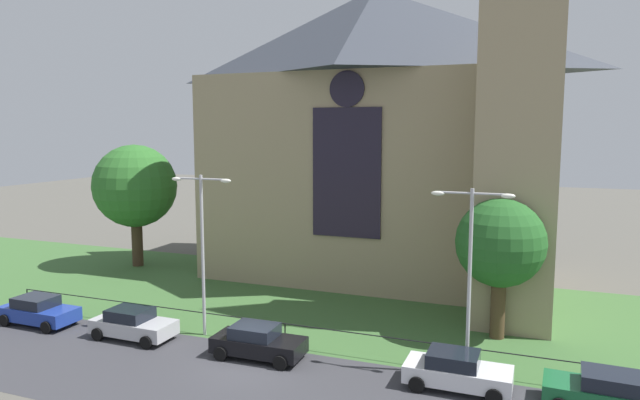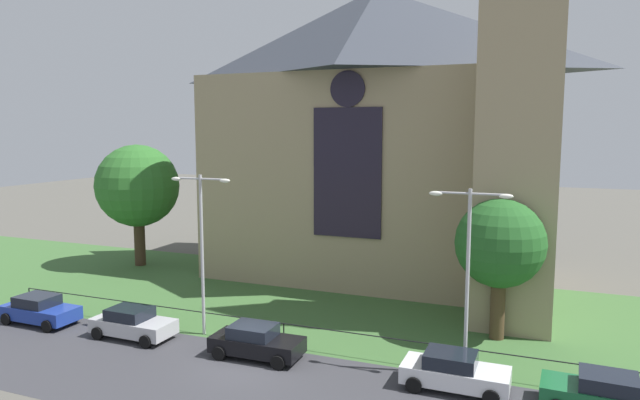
{
  "view_description": "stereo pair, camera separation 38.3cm",
  "coord_description": "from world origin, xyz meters",
  "px_view_note": "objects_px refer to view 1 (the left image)",
  "views": [
    {
      "loc": [
        11.55,
        -21.5,
        10.35
      ],
      "look_at": [
        0.21,
        8.0,
        6.44
      ],
      "focal_mm": 31.96,
      "sensor_mm": 36.0,
      "label": 1
    },
    {
      "loc": [
        11.91,
        -21.36,
        10.35
      ],
      "look_at": [
        0.21,
        8.0,
        6.44
      ],
      "focal_mm": 31.96,
      "sensor_mm": 36.0,
      "label": 2
    }
  ],
  "objects_px": {
    "church_building": "(382,131)",
    "parked_car_blue": "(38,311)",
    "tree_left_far": "(135,186)",
    "streetlamp_near": "(202,234)",
    "parked_car_silver": "(133,324)",
    "parked_car_black": "(258,342)",
    "tree_right_near": "(500,244)",
    "streetlamp_far": "(470,257)",
    "parked_car_green": "(605,392)",
    "parked_car_white": "(457,371)"
  },
  "relations": [
    {
      "from": "church_building",
      "to": "parked_car_blue",
      "type": "height_order",
      "value": "church_building"
    },
    {
      "from": "tree_left_far",
      "to": "streetlamp_near",
      "type": "distance_m",
      "value": 16.92
    },
    {
      "from": "parked_car_silver",
      "to": "church_building",
      "type": "bearing_deg",
      "value": 64.01
    },
    {
      "from": "tree_left_far",
      "to": "parked_car_black",
      "type": "xyz_separation_m",
      "value": [
        16.75,
        -12.57,
        -5.35
      ]
    },
    {
      "from": "parked_car_blue",
      "to": "parked_car_silver",
      "type": "height_order",
      "value": "same"
    },
    {
      "from": "tree_right_near",
      "to": "streetlamp_far",
      "type": "distance_m",
      "value": 5.0
    },
    {
      "from": "tree_left_far",
      "to": "parked_car_silver",
      "type": "xyz_separation_m",
      "value": [
        9.83,
        -12.65,
        -5.35
      ]
    },
    {
      "from": "tree_right_near",
      "to": "parked_car_black",
      "type": "xyz_separation_m",
      "value": [
        -10.03,
        -6.55,
        -4.03
      ]
    },
    {
      "from": "tree_left_far",
      "to": "tree_right_near",
      "type": "height_order",
      "value": "tree_left_far"
    },
    {
      "from": "parked_car_green",
      "to": "parked_car_black",
      "type": "bearing_deg",
      "value": 2.92
    },
    {
      "from": "tree_right_near",
      "to": "parked_car_blue",
      "type": "height_order",
      "value": "tree_right_near"
    },
    {
      "from": "tree_right_near",
      "to": "streetlamp_near",
      "type": "height_order",
      "value": "streetlamp_near"
    },
    {
      "from": "streetlamp_far",
      "to": "parked_car_green",
      "type": "height_order",
      "value": "streetlamp_far"
    },
    {
      "from": "parked_car_blue",
      "to": "parked_car_black",
      "type": "xyz_separation_m",
      "value": [
        13.01,
        0.21,
        0.0
      ]
    },
    {
      "from": "tree_right_near",
      "to": "parked_car_black",
      "type": "height_order",
      "value": "tree_right_near"
    },
    {
      "from": "parked_car_silver",
      "to": "parked_car_white",
      "type": "height_order",
      "value": "same"
    },
    {
      "from": "parked_car_black",
      "to": "streetlamp_far",
      "type": "bearing_deg",
      "value": 9.23
    },
    {
      "from": "streetlamp_far",
      "to": "tree_left_far",
      "type": "bearing_deg",
      "value": 157.08
    },
    {
      "from": "tree_right_near",
      "to": "parked_car_green",
      "type": "bearing_deg",
      "value": -56.64
    },
    {
      "from": "church_building",
      "to": "parked_car_white",
      "type": "distance_m",
      "value": 20.38
    },
    {
      "from": "streetlamp_far",
      "to": "parked_car_white",
      "type": "xyz_separation_m",
      "value": [
        -0.21,
        -1.59,
        -4.34
      ]
    },
    {
      "from": "church_building",
      "to": "parked_car_black",
      "type": "height_order",
      "value": "church_building"
    },
    {
      "from": "tree_left_far",
      "to": "parked_car_silver",
      "type": "relative_size",
      "value": 2.19
    },
    {
      "from": "parked_car_white",
      "to": "parked_car_green",
      "type": "xyz_separation_m",
      "value": [
        5.36,
        0.05,
        0.0
      ]
    },
    {
      "from": "tree_right_near",
      "to": "parked_car_silver",
      "type": "relative_size",
      "value": 1.67
    },
    {
      "from": "streetlamp_far",
      "to": "parked_car_silver",
      "type": "xyz_separation_m",
      "value": [
        -16.04,
        -1.71,
        -4.34
      ]
    },
    {
      "from": "streetlamp_far",
      "to": "parked_car_blue",
      "type": "distance_m",
      "value": 22.62
    },
    {
      "from": "streetlamp_near",
      "to": "parked_car_black",
      "type": "distance_m",
      "value": 6.12
    },
    {
      "from": "streetlamp_near",
      "to": "parked_car_blue",
      "type": "xyz_separation_m",
      "value": [
        -9.14,
        -1.84,
        -4.45
      ]
    },
    {
      "from": "tree_right_near",
      "to": "parked_car_black",
      "type": "distance_m",
      "value": 12.63
    },
    {
      "from": "parked_car_blue",
      "to": "parked_car_white",
      "type": "bearing_deg",
      "value": 1.38
    },
    {
      "from": "streetlamp_near",
      "to": "tree_right_near",
      "type": "bearing_deg",
      "value": 19.46
    },
    {
      "from": "streetlamp_far",
      "to": "parked_car_black",
      "type": "bearing_deg",
      "value": -169.82
    },
    {
      "from": "streetlamp_near",
      "to": "streetlamp_far",
      "type": "xyz_separation_m",
      "value": [
        12.98,
        -0.0,
        -0.11
      ]
    },
    {
      "from": "streetlamp_far",
      "to": "parked_car_black",
      "type": "xyz_separation_m",
      "value": [
        -9.11,
        -1.64,
        -4.34
      ]
    },
    {
      "from": "church_building",
      "to": "parked_car_white",
      "type": "relative_size",
      "value": 6.17
    },
    {
      "from": "parked_car_black",
      "to": "parked_car_white",
      "type": "xyz_separation_m",
      "value": [
        8.9,
        0.05,
        0.0
      ]
    },
    {
      "from": "church_building",
      "to": "parked_car_silver",
      "type": "distance_m",
      "value": 20.76
    },
    {
      "from": "parked_car_silver",
      "to": "streetlamp_near",
      "type": "bearing_deg",
      "value": 29.95
    },
    {
      "from": "streetlamp_near",
      "to": "parked_car_black",
      "type": "height_order",
      "value": "streetlamp_near"
    },
    {
      "from": "church_building",
      "to": "parked_car_blue",
      "type": "xyz_separation_m",
      "value": [
        -14.35,
        -16.61,
        -9.53
      ]
    },
    {
      "from": "church_building",
      "to": "parked_car_white",
      "type": "bearing_deg",
      "value": -65.2
    },
    {
      "from": "parked_car_black",
      "to": "tree_right_near",
      "type": "bearing_deg",
      "value": 32.19
    },
    {
      "from": "streetlamp_far",
      "to": "parked_car_blue",
      "type": "xyz_separation_m",
      "value": [
        -22.12,
        -1.84,
        -4.34
      ]
    },
    {
      "from": "tree_left_far",
      "to": "tree_right_near",
      "type": "relative_size",
      "value": 1.32
    },
    {
      "from": "tree_left_far",
      "to": "parked_car_silver",
      "type": "height_order",
      "value": "tree_left_far"
    },
    {
      "from": "church_building",
      "to": "parked_car_silver",
      "type": "relative_size",
      "value": 6.16
    },
    {
      "from": "parked_car_blue",
      "to": "parked_car_black",
      "type": "bearing_deg",
      "value": 1.62
    },
    {
      "from": "parked_car_blue",
      "to": "tree_left_far",
      "type": "bearing_deg",
      "value": 107.03
    },
    {
      "from": "parked_car_green",
      "to": "streetlamp_near",
      "type": "bearing_deg",
      "value": -2.33
    }
  ]
}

